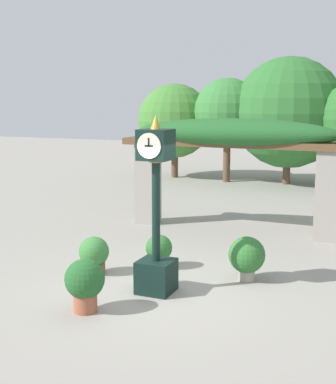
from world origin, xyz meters
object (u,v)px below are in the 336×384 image
(pedestal_clock, at_px, (156,220))
(potted_plant_far_left, at_px, (94,254))
(potted_plant_near_left, at_px, (85,282))
(potted_plant_far_right, at_px, (247,256))
(potted_plant_near_right, at_px, (159,250))

(pedestal_clock, xyz_separation_m, potted_plant_far_left, (-1.45, 0.40, -0.87))
(potted_plant_near_left, xyz_separation_m, potted_plant_far_left, (-0.81, 1.61, -0.09))
(potted_plant_near_left, bearing_deg, potted_plant_far_right, 51.36)
(pedestal_clock, height_order, potted_plant_far_right, pedestal_clock)
(pedestal_clock, xyz_separation_m, potted_plant_near_left, (-0.64, -1.21, -0.78))
(potted_plant_near_left, distance_m, potted_plant_near_right, 2.42)
(potted_plant_far_right, bearing_deg, potted_plant_far_left, -164.36)
(potted_plant_far_right, bearing_deg, pedestal_clock, -137.17)
(pedestal_clock, xyz_separation_m, potted_plant_near_right, (-0.49, 1.21, -0.89))
(potted_plant_near_left, bearing_deg, potted_plant_far_left, 116.62)
(pedestal_clock, distance_m, potted_plant_near_left, 1.58)
(potted_plant_far_left, xyz_separation_m, potted_plant_far_right, (2.70, 0.76, 0.08))
(potted_plant_near_right, distance_m, potted_plant_far_left, 1.25)
(pedestal_clock, height_order, potted_plant_near_right, pedestal_clock)
(pedestal_clock, bearing_deg, potted_plant_far_right, 42.83)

